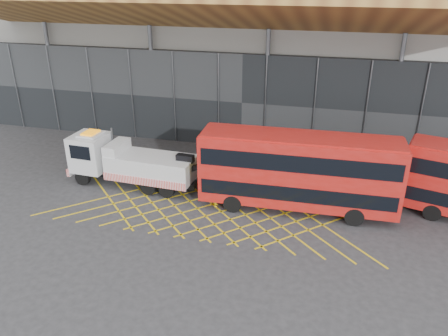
# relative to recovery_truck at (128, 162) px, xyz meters

# --- Properties ---
(ground_plane) EXTENTS (120.00, 120.00, 0.00)m
(ground_plane) POSITION_rel_recovery_truck_xyz_m (4.24, -2.18, -1.75)
(ground_plane) COLOR #2A2A2D
(road_markings) EXTENTS (21.56, 7.16, 0.01)m
(road_markings) POSITION_rel_recovery_truck_xyz_m (6.64, -2.18, -1.74)
(road_markings) COLOR gold
(road_markings) RESTS_ON ground_plane
(construction_building) EXTENTS (55.00, 23.97, 18.00)m
(construction_building) POSITION_rel_recovery_truck_xyz_m (6.16, 16.21, 7.23)
(construction_building) COLOR gray
(construction_building) RESTS_ON ground_plane
(recovery_truck) EXTENTS (10.88, 3.03, 3.78)m
(recovery_truck) POSITION_rel_recovery_truck_xyz_m (0.00, 0.00, 0.00)
(recovery_truck) COLOR black
(recovery_truck) RESTS_ON ground_plane
(bus_towed) EXTENTS (12.45, 3.30, 5.03)m
(bus_towed) POSITION_rel_recovery_truck_xyz_m (12.00, -0.57, 1.04)
(bus_towed) COLOR #AD140F
(bus_towed) RESTS_ON ground_plane
(worker) EXTENTS (0.41, 0.58, 1.49)m
(worker) POSITION_rel_recovery_truck_xyz_m (6.91, -1.53, -1.00)
(worker) COLOR yellow
(worker) RESTS_ON ground_plane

